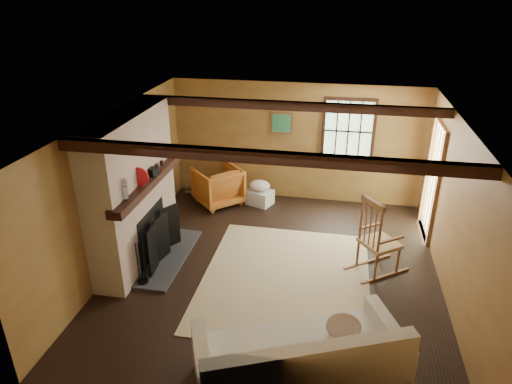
% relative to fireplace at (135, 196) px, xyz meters
% --- Properties ---
extents(ground, '(5.50, 5.50, 0.00)m').
position_rel_fireplace_xyz_m(ground, '(2.23, 0.00, -1.10)').
color(ground, black).
rests_on(ground, ground).
extents(room_envelope, '(5.02, 5.52, 2.44)m').
position_rel_fireplace_xyz_m(room_envelope, '(2.45, 0.26, 0.53)').
color(room_envelope, olive).
rests_on(room_envelope, ground).
extents(fireplace, '(1.02, 2.30, 2.40)m').
position_rel_fireplace_xyz_m(fireplace, '(0.00, 0.00, 0.00)').
color(fireplace, brown).
rests_on(fireplace, ground).
extents(rug, '(2.50, 3.00, 0.01)m').
position_rel_fireplace_xyz_m(rug, '(2.43, -0.20, -1.10)').
color(rug, tan).
rests_on(rug, ground).
extents(rocking_chair, '(1.02, 0.93, 1.27)m').
position_rel_fireplace_xyz_m(rocking_chair, '(3.76, 0.28, -0.57)').
color(rocking_chair, '#A98352').
rests_on(rocking_chair, ground).
extents(sofa, '(2.46, 1.78, 0.91)m').
position_rel_fireplace_xyz_m(sofa, '(2.84, -2.21, -0.78)').
color(sofa, silver).
rests_on(sofa, ground).
extents(firewood_pile, '(0.62, 0.11, 0.23)m').
position_rel_fireplace_xyz_m(firewood_pile, '(0.24, 2.46, -0.99)').
color(firewood_pile, brown).
rests_on(firewood_pile, ground).
extents(laundry_basket, '(0.60, 0.54, 0.30)m').
position_rel_fireplace_xyz_m(laundry_basket, '(1.56, 2.30, -0.95)').
color(laundry_basket, silver).
rests_on(laundry_basket, ground).
extents(basket_pillow, '(0.50, 0.44, 0.21)m').
position_rel_fireplace_xyz_m(basket_pillow, '(1.56, 2.30, -0.70)').
color(basket_pillow, silver).
rests_on(basket_pillow, laundry_basket).
extents(armchair, '(1.19, 1.19, 0.78)m').
position_rel_fireplace_xyz_m(armchair, '(0.73, 2.18, -0.71)').
color(armchair, '#BF6026').
rests_on(armchair, ground).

